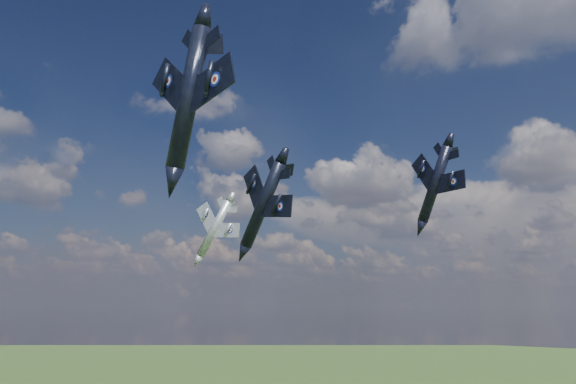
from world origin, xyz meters
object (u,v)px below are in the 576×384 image
Objects in this scene: jet_right_navy at (189,97)px; jet_high_navy at (435,184)px; jet_left_silver at (214,229)px; jet_lead_navy at (263,204)px.

jet_right_navy is 0.82× the size of jet_high_navy.
jet_left_silver reaches higher than jet_right_navy.
jet_left_silver is at bearing -140.02° from jet_high_navy.
jet_lead_navy is 0.99× the size of jet_high_navy.
jet_lead_navy is at bearing -42.66° from jet_left_silver.
jet_high_navy reaches higher than jet_lead_navy.
jet_right_navy is at bearing -65.65° from jet_high_navy.
jet_left_silver is at bearing 138.13° from jet_right_navy.
jet_lead_navy is 33.97m from jet_right_navy.
jet_high_navy is (-5.80, 54.71, 4.16)m from jet_right_navy.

